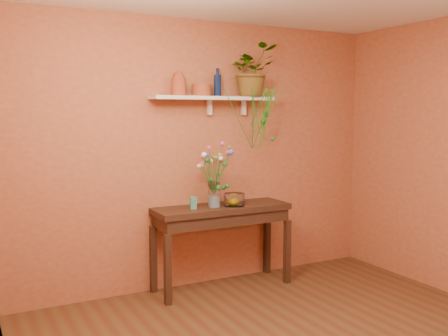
{
  "coord_description": "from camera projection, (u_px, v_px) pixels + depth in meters",
  "views": [
    {
      "loc": [
        -2.24,
        -2.72,
        1.77
      ],
      "look_at": [
        0.0,
        1.55,
        1.25
      ],
      "focal_mm": 40.86,
      "sensor_mm": 36.0,
      "label": 1
    }
  ],
  "objects": [
    {
      "name": "plant_fronds",
      "position": [
        263.0,
        118.0,
        5.17
      ],
      "size": [
        0.64,
        0.31,
        0.62
      ],
      "color": "#1C611F",
      "rests_on": "wall_shelf"
    },
    {
      "name": "terracotta_pot",
      "position": [
        201.0,
        90.0,
        5.01
      ],
      "size": [
        0.2,
        0.2,
        0.12
      ],
      "primitive_type": "cylinder",
      "rotation": [
        0.0,
        0.0,
        0.03
      ],
      "color": "#9C3D2C",
      "rests_on": "wall_shelf"
    },
    {
      "name": "wall_shelf",
      "position": [
        214.0,
        99.0,
        5.1
      ],
      "size": [
        1.3,
        0.24,
        0.19
      ],
      "color": "white",
      "rests_on": "room"
    },
    {
      "name": "lemon",
      "position": [
        233.0,
        201.0,
        5.12
      ],
      "size": [
        0.08,
        0.08,
        0.08
      ],
      "primitive_type": "sphere",
      "color": "gold",
      "rests_on": "glass_bowl"
    },
    {
      "name": "carton",
      "position": [
        193.0,
        203.0,
        4.94
      ],
      "size": [
        0.07,
        0.06,
        0.12
      ],
      "primitive_type": "cube",
      "rotation": [
        0.0,
        0.0,
        -0.17
      ],
      "color": "teal",
      "rests_on": "sideboard"
    },
    {
      "name": "room",
      "position": [
        329.0,
        175.0,
        3.48
      ],
      "size": [
        4.04,
        4.04,
        2.7
      ],
      "color": "#54381D",
      "rests_on": "ground"
    },
    {
      "name": "glass_bowl",
      "position": [
        234.0,
        200.0,
        5.11
      ],
      "size": [
        0.21,
        0.21,
        0.13
      ],
      "color": "white",
      "rests_on": "sideboard"
    },
    {
      "name": "terracotta_jug",
      "position": [
        179.0,
        84.0,
        4.89
      ],
      "size": [
        0.15,
        0.15,
        0.23
      ],
      "color": "#9C3D2C",
      "rests_on": "wall_shelf"
    },
    {
      "name": "spider_plant",
      "position": [
        252.0,
        71.0,
        5.23
      ],
      "size": [
        0.53,
        0.47,
        0.53
      ],
      "primitive_type": "imported",
      "rotation": [
        0.0,
        0.0,
        0.13
      ],
      "color": "#1C611F",
      "rests_on": "wall_shelf"
    },
    {
      "name": "glass_vase",
      "position": [
        214.0,
        196.0,
        5.03
      ],
      "size": [
        0.12,
        0.12,
        0.25
      ],
      "color": "white",
      "rests_on": "sideboard"
    },
    {
      "name": "bouquet",
      "position": [
        216.0,
        164.0,
        4.97
      ],
      "size": [
        0.38,
        0.48,
        0.52
      ],
      "color": "#386B28",
      "rests_on": "glass_vase"
    },
    {
      "name": "sideboard",
      "position": [
        222.0,
        218.0,
        5.13
      ],
      "size": [
        1.39,
        0.45,
        0.84
      ],
      "color": "#361F17",
      "rests_on": "ground"
    },
    {
      "name": "blue_bottle",
      "position": [
        217.0,
        85.0,
        5.12
      ],
      "size": [
        0.09,
        0.09,
        0.28
      ],
      "color": "#0C1B40",
      "rests_on": "wall_shelf"
    }
  ]
}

